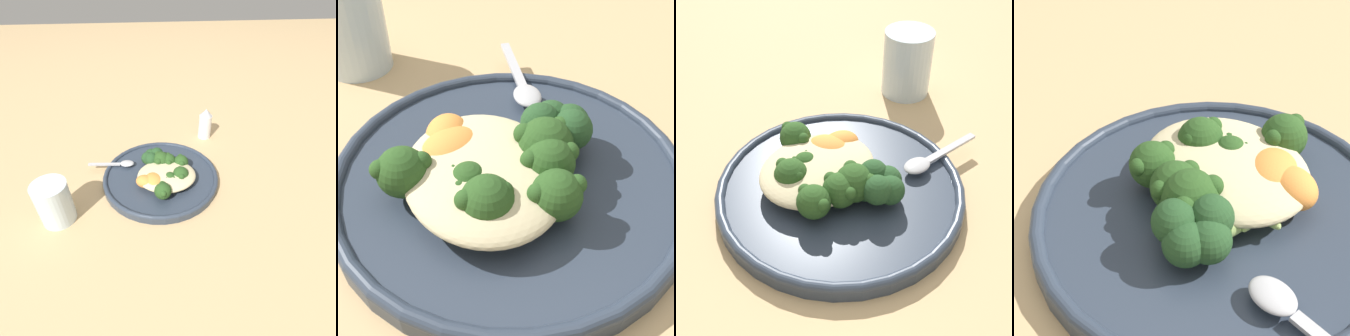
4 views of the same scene
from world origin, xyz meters
TOP-DOWN VIEW (x-y plane):
  - ground_plane at (0.00, 0.00)m, footprint 4.00×4.00m
  - plate at (-0.01, -0.02)m, footprint 0.29×0.29m
  - quinoa_mound at (-0.03, 0.01)m, footprint 0.14×0.12m
  - broccoli_stalk_0 at (-0.01, 0.05)m, footprint 0.07×0.13m
  - broccoli_stalk_1 at (-0.03, 0.01)m, footprint 0.08×0.06m
  - broccoli_stalk_2 at (-0.04, 0.01)m, footprint 0.12×0.06m
  - broccoli_stalk_3 at (-0.05, -0.03)m, footprint 0.12×0.06m
  - broccoli_stalk_4 at (-0.03, -0.04)m, footprint 0.08×0.07m
  - broccoli_stalk_5 at (-0.01, -0.04)m, footprint 0.08×0.08m
  - broccoli_stalk_6 at (0.01, -0.04)m, footprint 0.03×0.09m
  - sweet_potato_chunk_0 at (0.01, 0.02)m, footprint 0.06×0.07m
  - sweet_potato_chunk_1 at (0.03, 0.02)m, footprint 0.05×0.05m
  - kale_tuft at (0.00, -0.06)m, footprint 0.06×0.06m
  - spoon at (0.09, -0.06)m, footprint 0.12×0.03m
  - water_glass at (0.22, 0.08)m, footprint 0.07×0.07m
  - salt_shaker at (-0.16, -0.21)m, footprint 0.04×0.04m

SIDE VIEW (x-z plane):
  - ground_plane at x=0.00m, z-range 0.00..0.00m
  - plate at x=-0.01m, z-range 0.00..0.02m
  - spoon at x=0.09m, z-range 0.02..0.03m
  - broccoli_stalk_6 at x=0.01m, z-range 0.02..0.05m
  - quinoa_mound at x=-0.03m, z-range 0.02..0.05m
  - sweet_potato_chunk_1 at x=0.03m, z-range 0.02..0.05m
  - broccoli_stalk_1 at x=-0.03m, z-range 0.02..0.05m
  - sweet_potato_chunk_0 at x=0.01m, z-range 0.02..0.05m
  - broccoli_stalk_0 at x=-0.01m, z-range 0.02..0.06m
  - broccoli_stalk_3 at x=-0.05m, z-range 0.02..0.06m
  - broccoli_stalk_2 at x=-0.04m, z-range 0.02..0.06m
  - broccoli_stalk_4 at x=-0.03m, z-range 0.02..0.06m
  - kale_tuft at x=0.00m, z-range 0.02..0.06m
  - broccoli_stalk_5 at x=-0.01m, z-range 0.02..0.07m
  - salt_shaker at x=-0.16m, z-range 0.00..0.09m
  - water_glass at x=0.22m, z-range 0.00..0.10m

